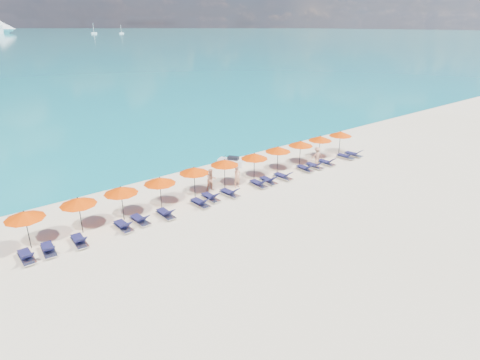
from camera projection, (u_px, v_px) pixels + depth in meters
ground at (268, 210)px, 26.59m from camera, size 1400.00×1400.00×0.00m
sailboat_near at (121, 33)px, 475.38m from camera, size 5.50×1.83×10.07m
sailboat_far at (94, 33)px, 476.22m from camera, size 6.65×2.22×12.19m
jetski at (231, 162)px, 34.76m from camera, size 1.88×2.39×0.81m
beachgoer_a at (237, 177)px, 29.93m from camera, size 0.62×0.42×1.66m
beachgoer_b at (211, 180)px, 29.35m from camera, size 0.86×0.56×1.67m
beachgoer_c at (317, 156)px, 34.93m from camera, size 1.10×0.78×1.55m
umbrella_0 at (24, 215)px, 21.30m from camera, size 2.10×2.10×2.28m
umbrella_1 at (78, 201)px, 22.96m from camera, size 2.10×2.10×2.28m
umbrella_2 at (121, 190)px, 24.49m from camera, size 2.10×2.10×2.28m
umbrella_3 at (160, 181)px, 25.98m from camera, size 2.10×2.10×2.28m
umbrella_4 at (194, 170)px, 27.82m from camera, size 2.10×2.10×2.28m
umbrella_5 at (225, 162)px, 29.40m from camera, size 2.10×2.10×2.28m
umbrella_6 at (254, 156)px, 30.80m from camera, size 2.10×2.10×2.28m
umbrella_7 at (278, 149)px, 32.49m from camera, size 2.10×2.10×2.28m
umbrella_8 at (301, 143)px, 34.03m from camera, size 2.10×2.10×2.28m
umbrella_9 at (320, 138)px, 35.54m from camera, size 2.10×2.10×2.28m
umbrella_10 at (341, 134)px, 37.03m from camera, size 2.10×2.10×2.28m
lounger_0 at (26, 256)px, 20.82m from camera, size 0.64×1.71×0.66m
lounger_1 at (48, 249)px, 21.46m from camera, size 0.78×1.75×0.66m
lounger_2 at (79, 241)px, 22.33m from camera, size 0.71×1.73×0.66m
lounger_3 at (123, 226)px, 23.95m from camera, size 0.66×1.72×0.66m
lounger_4 at (140, 220)px, 24.71m from camera, size 0.75×1.74×0.66m
lounger_5 at (166, 214)px, 25.50m from camera, size 0.62×1.70×0.66m
lounger_6 at (200, 203)px, 27.04m from camera, size 0.70×1.73×0.66m
lounger_7 at (211, 197)px, 27.92m from camera, size 0.63×1.71×0.66m
lounger_8 at (230, 193)px, 28.62m from camera, size 0.77×1.75×0.66m
lounger_9 at (259, 184)px, 30.27m from camera, size 0.69×1.73×0.66m
lounger_10 at (269, 180)px, 30.90m from camera, size 0.69×1.73×0.66m
lounger_11 at (283, 176)px, 31.73m from camera, size 0.73×1.74×0.66m
lounger_12 at (305, 168)px, 33.47m from camera, size 0.74×1.74×0.66m
lounger_13 at (315, 166)px, 34.10m from camera, size 0.65×1.71×0.66m
lounger_14 at (327, 162)px, 34.91m from camera, size 0.64×1.71×0.66m
lounger_15 at (346, 156)px, 36.50m from camera, size 0.78×1.75×0.66m
lounger_16 at (354, 154)px, 37.12m from camera, size 0.75×1.74×0.66m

